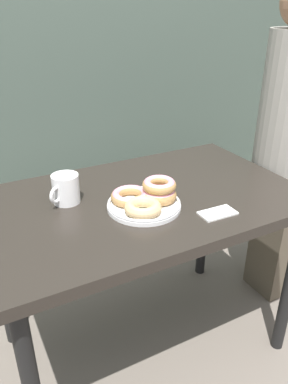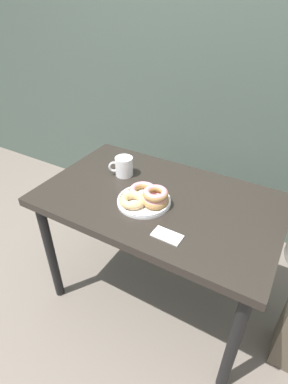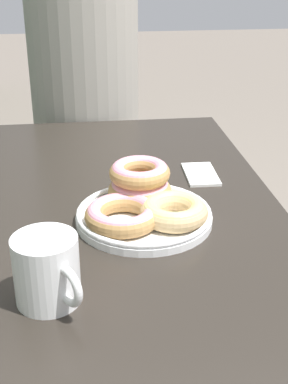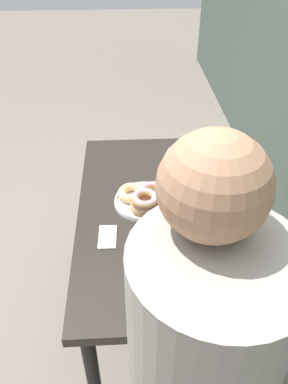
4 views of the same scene
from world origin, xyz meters
The scene contains 5 objects.
dining_table centered at (0.00, 0.23, 0.65)m, with size 1.14×0.70×0.73m.
donut_plate centered at (-0.03, 0.15, 0.77)m, with size 0.27×0.25×0.09m.
coffee_mug centered at (-0.26, 0.31, 0.78)m, with size 0.12×0.10×0.10m.
person_figure centered at (0.77, 0.24, 0.78)m, with size 0.38×0.33×1.46m.
napkin centered at (0.16, 0.00, 0.73)m, with size 0.12×0.07×0.01m.
Camera 3 is at (-0.90, 0.26, 1.20)m, focal length 50.00 mm.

